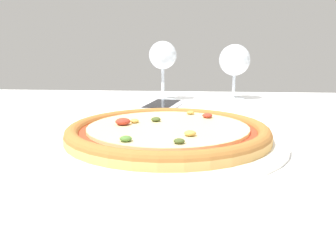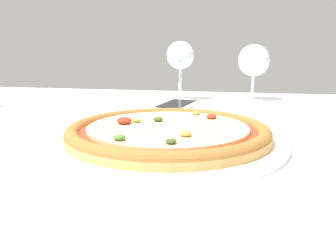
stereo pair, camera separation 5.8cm
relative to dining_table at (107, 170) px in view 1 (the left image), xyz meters
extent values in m
cube|color=brown|center=(0.00, 0.00, 0.06)|extent=(1.12, 0.95, 0.04)
cube|color=white|center=(0.00, 0.00, 0.08)|extent=(1.22, 1.05, 0.01)
cylinder|color=brown|center=(0.50, 0.41, -0.30)|extent=(0.06, 0.06, 0.70)
cylinder|color=white|center=(0.13, -0.12, 0.09)|extent=(0.36, 0.36, 0.01)
cylinder|color=tan|center=(0.13, -0.12, 0.10)|extent=(0.31, 0.31, 0.01)
torus|color=#A3662D|center=(0.13, -0.12, 0.11)|extent=(0.31, 0.31, 0.02)
cylinder|color=#BC381E|center=(0.13, -0.12, 0.11)|extent=(0.27, 0.27, 0.00)
cylinder|color=beige|center=(0.13, -0.12, 0.12)|extent=(0.25, 0.25, 0.00)
ellipsoid|color=#4C7A33|center=(0.08, -0.22, 0.12)|extent=(0.02, 0.02, 0.01)
ellipsoid|color=#BC9342|center=(0.16, -0.03, 0.12)|extent=(0.01, 0.01, 0.01)
ellipsoid|color=#A83323|center=(0.19, -0.06, 0.12)|extent=(0.02, 0.02, 0.01)
ellipsoid|color=#425123|center=(0.15, -0.22, 0.12)|extent=(0.01, 0.01, 0.01)
ellipsoid|color=#425123|center=(0.11, -0.09, 0.12)|extent=(0.02, 0.02, 0.01)
ellipsoid|color=#A83323|center=(0.06, -0.12, 0.12)|extent=(0.02, 0.02, 0.01)
ellipsoid|color=#BC9342|center=(0.07, -0.11, 0.12)|extent=(0.01, 0.01, 0.01)
ellipsoid|color=#BC9342|center=(0.16, -0.18, 0.12)|extent=(0.02, 0.02, 0.01)
cylinder|color=silver|center=(0.28, 0.37, 0.09)|extent=(0.06, 0.06, 0.00)
cylinder|color=silver|center=(0.28, 0.37, 0.13)|extent=(0.01, 0.01, 0.07)
sphere|color=silver|center=(0.28, 0.37, 0.20)|extent=(0.09, 0.09, 0.09)
cylinder|color=silver|center=(0.08, 0.33, 0.09)|extent=(0.08, 0.08, 0.00)
cylinder|color=silver|center=(0.08, 0.33, 0.13)|extent=(0.01, 0.01, 0.09)
sphere|color=silver|center=(0.08, 0.33, 0.21)|extent=(0.07, 0.07, 0.07)
cube|color=white|center=(0.09, 0.21, 0.09)|extent=(0.10, 0.15, 0.01)
cube|color=black|center=(0.09, 0.21, 0.10)|extent=(0.09, 0.14, 0.00)
camera|label=1|loc=(0.17, -0.69, 0.24)|focal=40.00mm
camera|label=2|loc=(0.23, -0.68, 0.24)|focal=40.00mm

